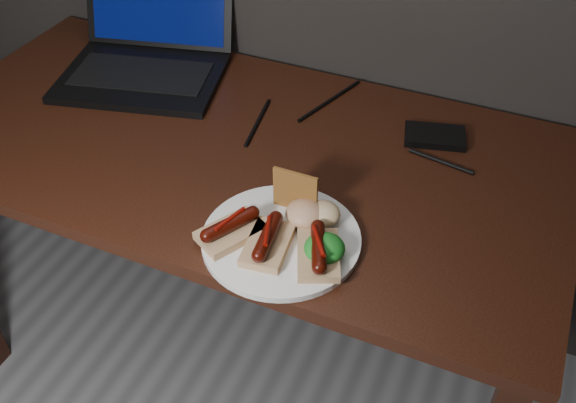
# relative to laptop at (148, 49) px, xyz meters

# --- Properties ---
(desk) EXTENTS (1.40, 0.70, 0.75)m
(desk) POSITION_rel_laptop_xyz_m (0.33, -0.20, -0.14)
(desk) COLOR #381B0E
(desk) RESTS_ON ground
(laptop) EXTENTS (0.45, 0.44, 0.25)m
(laptop) POSITION_rel_laptop_xyz_m (0.00, 0.00, 0.00)
(laptop) COLOR black
(laptop) RESTS_ON desk
(hard_drive) EXTENTS (0.14, 0.11, 0.02)m
(hard_drive) POSITION_rel_laptop_xyz_m (0.72, -0.01, -0.04)
(hard_drive) COLOR black
(hard_drive) RESTS_ON desk
(desk_cables) EXTENTS (0.88, 0.34, 0.01)m
(desk_cables) POSITION_rel_laptop_xyz_m (0.35, -0.05, -0.05)
(desk_cables) COLOR black
(desk_cables) RESTS_ON desk
(plate) EXTENTS (0.33, 0.33, 0.01)m
(plate) POSITION_rel_laptop_xyz_m (0.54, -0.42, -0.05)
(plate) COLOR silver
(plate) RESTS_ON desk
(bread_sausage_left) EXTENTS (0.12, 0.13, 0.04)m
(bread_sausage_left) POSITION_rel_laptop_xyz_m (0.46, -0.46, -0.02)
(bread_sausage_left) COLOR #D8AB7F
(bread_sausage_left) RESTS_ON plate
(bread_sausage_center) EXTENTS (0.08, 0.12, 0.04)m
(bread_sausage_center) POSITION_rel_laptop_xyz_m (0.53, -0.46, -0.02)
(bread_sausage_center) COLOR #D8AB7F
(bread_sausage_center) RESTS_ON plate
(bread_sausage_right) EXTENTS (0.11, 0.13, 0.04)m
(bread_sausage_right) POSITION_rel_laptop_xyz_m (0.62, -0.45, -0.02)
(bread_sausage_right) COLOR #D8AB7F
(bread_sausage_right) RESTS_ON plate
(crispbread) EXTENTS (0.09, 0.01, 0.08)m
(crispbread) POSITION_rel_laptop_xyz_m (0.54, -0.35, 0.00)
(crispbread) COLOR #AB722E
(crispbread) RESTS_ON plate
(salad_greens) EXTENTS (0.07, 0.07, 0.04)m
(salad_greens) POSITION_rel_laptop_xyz_m (0.63, -0.44, -0.02)
(salad_greens) COLOR #136317
(salad_greens) RESTS_ON plate
(salsa_mound) EXTENTS (0.07, 0.07, 0.04)m
(salsa_mound) POSITION_rel_laptop_xyz_m (0.57, -0.37, -0.02)
(salsa_mound) COLOR maroon
(salsa_mound) RESTS_ON plate
(coleslaw_mound) EXTENTS (0.06, 0.06, 0.04)m
(coleslaw_mound) POSITION_rel_laptop_xyz_m (0.60, -0.36, -0.02)
(coleslaw_mound) COLOR beige
(coleslaw_mound) RESTS_ON plate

